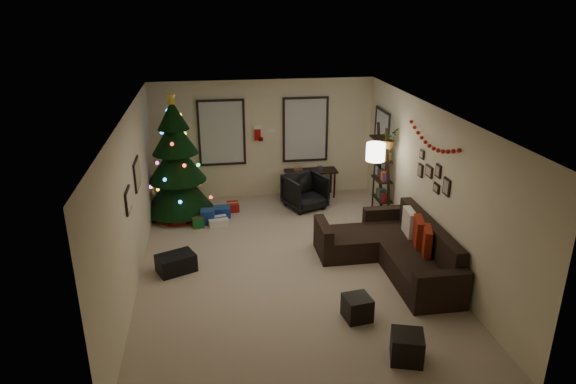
# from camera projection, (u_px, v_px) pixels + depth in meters

# --- Properties ---
(floor) EXTENTS (7.00, 7.00, 0.00)m
(floor) POSITION_uv_depth(u_px,v_px,m) (288.00, 266.00, 8.98)
(floor) COLOR tan
(floor) RESTS_ON ground
(ceiling) EXTENTS (7.00, 7.00, 0.00)m
(ceiling) POSITION_uv_depth(u_px,v_px,m) (288.00, 113.00, 8.02)
(ceiling) COLOR white
(ceiling) RESTS_ON floor
(wall_back) EXTENTS (5.00, 0.00, 5.00)m
(wall_back) POSITION_uv_depth(u_px,v_px,m) (264.00, 139.00, 11.73)
(wall_back) COLOR beige
(wall_back) RESTS_ON floor
(wall_front) EXTENTS (5.00, 0.00, 5.00)m
(wall_front) POSITION_uv_depth(u_px,v_px,m) (340.00, 315.00, 5.27)
(wall_front) COLOR beige
(wall_front) RESTS_ON floor
(wall_left) EXTENTS (0.00, 7.00, 7.00)m
(wall_left) POSITION_uv_depth(u_px,v_px,m) (131.00, 203.00, 8.14)
(wall_left) COLOR beige
(wall_left) RESTS_ON floor
(wall_right) EXTENTS (0.00, 7.00, 7.00)m
(wall_right) POSITION_uv_depth(u_px,v_px,m) (431.00, 186.00, 8.86)
(wall_right) COLOR beige
(wall_right) RESTS_ON floor
(window_back_left) EXTENTS (1.05, 0.06, 1.50)m
(window_back_left) POSITION_uv_depth(u_px,v_px,m) (222.00, 133.00, 11.49)
(window_back_left) COLOR #728CB2
(window_back_left) RESTS_ON wall_back
(window_back_right) EXTENTS (1.05, 0.06, 1.50)m
(window_back_right) POSITION_uv_depth(u_px,v_px,m) (305.00, 129.00, 11.77)
(window_back_right) COLOR #728CB2
(window_back_right) RESTS_ON wall_back
(window_right_wall) EXTENTS (0.06, 0.90, 1.30)m
(window_right_wall) POSITION_uv_depth(u_px,v_px,m) (382.00, 139.00, 11.16)
(window_right_wall) COLOR #728CB2
(window_right_wall) RESTS_ON wall_right
(christmas_tree) EXTENTS (1.45, 1.45, 2.69)m
(christmas_tree) POSITION_uv_depth(u_px,v_px,m) (177.00, 166.00, 10.67)
(christmas_tree) COLOR black
(christmas_tree) RESTS_ON floor
(presents) EXTENTS (1.50, 1.01, 0.30)m
(presents) POSITION_uv_depth(u_px,v_px,m) (205.00, 215.00, 10.79)
(presents) COLOR maroon
(presents) RESTS_ON floor
(sofa) EXTENTS (1.86, 2.70, 0.86)m
(sofa) POSITION_uv_depth(u_px,v_px,m) (395.00, 251.00, 8.91)
(sofa) COLOR black
(sofa) RESTS_ON floor
(pillow_red_a) EXTENTS (0.25, 0.47, 0.45)m
(pillow_red_a) POSITION_uv_depth(u_px,v_px,m) (427.00, 241.00, 8.46)
(pillow_red_a) COLOR maroon
(pillow_red_a) RESTS_ON sofa
(pillow_red_b) EXTENTS (0.24, 0.50, 0.48)m
(pillow_red_b) POSITION_uv_depth(u_px,v_px,m) (418.00, 232.00, 8.79)
(pillow_red_b) COLOR maroon
(pillow_red_b) RESTS_ON sofa
(pillow_cream) EXTENTS (0.17, 0.48, 0.47)m
(pillow_cream) POSITION_uv_depth(u_px,v_px,m) (409.00, 223.00, 9.17)
(pillow_cream) COLOR beige
(pillow_cream) RESTS_ON sofa
(ottoman_near) EXTENTS (0.42, 0.42, 0.35)m
(ottoman_near) POSITION_uv_depth(u_px,v_px,m) (357.00, 308.00, 7.47)
(ottoman_near) COLOR black
(ottoman_near) RESTS_ON floor
(ottoman_far) EXTENTS (0.51, 0.51, 0.38)m
(ottoman_far) POSITION_uv_depth(u_px,v_px,m) (407.00, 347.00, 6.61)
(ottoman_far) COLOR black
(ottoman_far) RESTS_ON floor
(desk) EXTENTS (1.20, 0.43, 0.65)m
(desk) POSITION_uv_depth(u_px,v_px,m) (311.00, 173.00, 11.90)
(desk) COLOR black
(desk) RESTS_ON floor
(desk_chair) EXTENTS (0.93, 0.90, 0.75)m
(desk_chair) POSITION_uv_depth(u_px,v_px,m) (305.00, 192.00, 11.33)
(desk_chair) COLOR black
(desk_chair) RESTS_ON floor
(bookshelf) EXTENTS (0.30, 0.58, 1.98)m
(bookshelf) POSITION_uv_depth(u_px,v_px,m) (383.00, 173.00, 10.72)
(bookshelf) COLOR black
(bookshelf) RESTS_ON floor
(potted_plant) EXTENTS (0.59, 0.60, 0.51)m
(potted_plant) POSITION_uv_depth(u_px,v_px,m) (390.00, 136.00, 10.19)
(potted_plant) COLOR #4C4C4C
(potted_plant) RESTS_ON bookshelf
(floor_lamp) EXTENTS (0.37, 0.37, 1.74)m
(floor_lamp) POSITION_uv_depth(u_px,v_px,m) (375.00, 158.00, 10.05)
(floor_lamp) COLOR black
(floor_lamp) RESTS_ON floor
(art_map) EXTENTS (0.04, 0.60, 0.50)m
(art_map) POSITION_uv_depth(u_px,v_px,m) (137.00, 174.00, 8.78)
(art_map) COLOR black
(art_map) RESTS_ON wall_left
(art_abstract) EXTENTS (0.04, 0.45, 0.35)m
(art_abstract) POSITION_uv_depth(u_px,v_px,m) (128.00, 200.00, 7.72)
(art_abstract) COLOR black
(art_abstract) RESTS_ON wall_left
(gallery) EXTENTS (0.03, 1.25, 0.54)m
(gallery) POSITION_uv_depth(u_px,v_px,m) (433.00, 175.00, 8.71)
(gallery) COLOR black
(gallery) RESTS_ON wall_right
(garland) EXTENTS (0.08, 1.90, 0.30)m
(garland) POSITION_uv_depth(u_px,v_px,m) (432.00, 140.00, 8.60)
(garland) COLOR #A5140C
(garland) RESTS_ON wall_right
(stocking_left) EXTENTS (0.20, 0.05, 0.36)m
(stocking_left) POSITION_uv_depth(u_px,v_px,m) (258.00, 133.00, 11.59)
(stocking_left) COLOR #990F0C
(stocking_left) RESTS_ON wall_back
(stocking_right) EXTENTS (0.20, 0.05, 0.36)m
(stocking_right) POSITION_uv_depth(u_px,v_px,m) (272.00, 136.00, 11.75)
(stocking_right) COLOR #990F0C
(stocking_right) RESTS_ON wall_back
(storage_bin) EXTENTS (0.73, 0.63, 0.31)m
(storage_bin) POSITION_uv_depth(u_px,v_px,m) (176.00, 263.00, 8.76)
(storage_bin) COLOR black
(storage_bin) RESTS_ON floor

